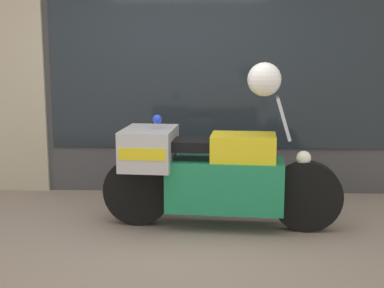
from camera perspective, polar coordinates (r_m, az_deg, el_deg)
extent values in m
plane|color=gray|center=(4.85, -2.85, -10.62)|extent=(60.00, 60.00, 0.00)
cube|color=#424247|center=(6.53, -1.32, 9.48)|extent=(5.38, 0.40, 3.29)
cube|color=#B2A893|center=(7.03, -19.25, 8.97)|extent=(1.09, 0.55, 3.29)
cube|color=#1E262D|center=(6.30, 3.25, 9.90)|extent=(4.06, 0.02, 2.29)
cube|color=slate|center=(6.68, 2.77, -2.36)|extent=(3.84, 0.30, 0.55)
cube|color=silver|center=(6.68, 2.83, 6.02)|extent=(3.84, 0.02, 1.42)
cube|color=beige|center=(6.53, 2.89, 12.10)|extent=(3.84, 0.30, 0.02)
cube|color=maroon|center=(6.68, -9.70, 12.27)|extent=(0.18, 0.04, 0.05)
cube|color=black|center=(6.57, -3.48, 12.43)|extent=(0.18, 0.04, 0.05)
cube|color=#B7B2A8|center=(6.53, 2.90, 12.45)|extent=(0.18, 0.04, 0.05)
cube|color=navy|center=(6.57, 9.26, 12.32)|extent=(0.18, 0.04, 0.05)
cube|color=#C68E19|center=(6.69, 15.46, 12.05)|extent=(0.18, 0.04, 0.05)
cube|color=yellow|center=(6.64, -7.41, 1.09)|extent=(0.19, 0.03, 0.27)
cube|color=orange|center=(6.54, 2.80, 1.03)|extent=(0.19, 0.04, 0.27)
cube|color=red|center=(6.65, 12.98, 0.93)|extent=(0.19, 0.02, 0.27)
cylinder|color=black|center=(5.21, 12.12, -5.47)|extent=(0.68, 0.19, 0.67)
cylinder|color=black|center=(5.31, -5.80, -4.99)|extent=(0.68, 0.19, 0.67)
cube|color=#1E8456|center=(5.17, 3.53, -4.32)|extent=(1.14, 0.56, 0.49)
cube|color=yellow|center=(5.09, 5.50, -0.51)|extent=(0.64, 0.48, 0.28)
cube|color=black|center=(5.11, 0.75, -0.08)|extent=(0.67, 0.41, 0.10)
cube|color=#B7B7BC|center=(5.19, -4.58, -0.40)|extent=(0.53, 0.70, 0.38)
cube|color=yellow|center=(5.19, -4.58, -0.40)|extent=(0.49, 0.71, 0.11)
cube|color=#B2BCC6|center=(5.04, 9.69, 2.77)|extent=(0.17, 0.35, 0.40)
sphere|color=white|center=(5.12, 11.83, -1.47)|extent=(0.14, 0.14, 0.14)
sphere|color=blue|center=(5.13, -3.74, 2.65)|extent=(0.09, 0.09, 0.09)
sphere|color=white|center=(5.01, 7.72, 6.85)|extent=(0.31, 0.31, 0.31)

